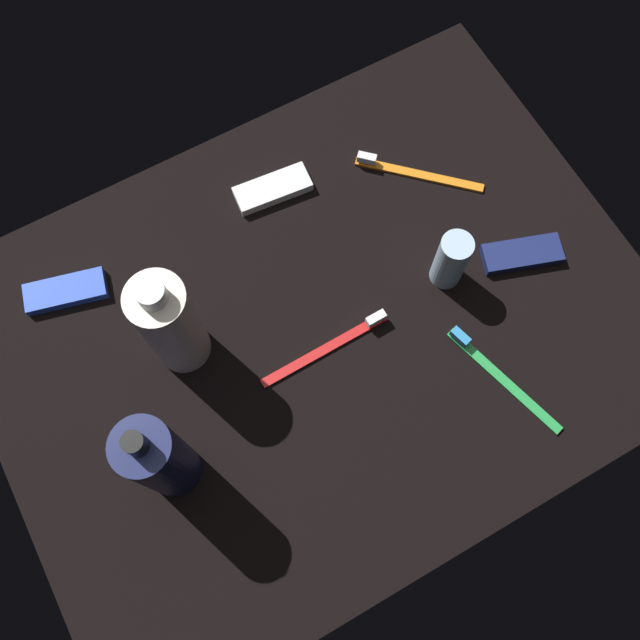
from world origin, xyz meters
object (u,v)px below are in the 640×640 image
at_px(snack_bar_blue, 66,291).
at_px(snack_bar_white, 273,189).
at_px(toothbrush_orange, 411,172).
at_px(toothbrush_red, 332,344).
at_px(lotion_bottle, 159,459).
at_px(snack_bar_navy, 522,254).
at_px(deodorant_stick, 451,260).
at_px(toothbrush_green, 497,373).
at_px(bodywash_bottle, 170,324).

height_order(snack_bar_blue, snack_bar_white, same).
distance_m(toothbrush_orange, snack_bar_blue, 0.49).
distance_m(toothbrush_red, snack_bar_blue, 0.35).
bearing_deg(lotion_bottle, snack_bar_white, 44.89).
height_order(lotion_bottle, snack_bar_navy, lotion_bottle).
xyz_separation_m(deodorant_stick, snack_bar_navy, (0.10, -0.03, -0.04)).
distance_m(deodorant_stick, snack_bar_blue, 0.50).
xyz_separation_m(toothbrush_red, snack_bar_blue, (-0.27, 0.23, 0.00)).
height_order(toothbrush_green, snack_bar_navy, toothbrush_green).
bearing_deg(snack_bar_navy, lotion_bottle, -157.46).
xyz_separation_m(lotion_bottle, snack_bar_white, (0.28, 0.28, -0.09)).
bearing_deg(snack_bar_white, deodorant_stick, -51.80).
xyz_separation_m(lotion_bottle, deodorant_stick, (0.42, 0.06, -0.05)).
bearing_deg(deodorant_stick, lotion_bottle, -172.16).
bearing_deg(lotion_bottle, deodorant_stick, 7.84).
height_order(bodywash_bottle, toothbrush_green, bodywash_bottle).
relative_size(snack_bar_blue, snack_bar_white, 1.00).
xyz_separation_m(toothbrush_red, toothbrush_green, (0.16, -0.13, 0.00)).
bearing_deg(bodywash_bottle, toothbrush_orange, 11.02).
relative_size(lotion_bottle, toothbrush_red, 1.18).
relative_size(toothbrush_green, snack_bar_white, 1.70).
xyz_separation_m(toothbrush_red, snack_bar_navy, (0.28, -0.01, 0.00)).
bearing_deg(snack_bar_blue, snack_bar_white, 15.09).
xyz_separation_m(toothbrush_red, snack_bar_white, (0.04, 0.23, 0.00)).
bearing_deg(snack_bar_navy, bodywash_bottle, -173.93).
xyz_separation_m(lotion_bottle, toothbrush_red, (0.24, 0.04, -0.09)).
bearing_deg(snack_bar_blue, lotion_bottle, -69.87).
xyz_separation_m(deodorant_stick, snack_bar_blue, (-0.44, 0.22, -0.04)).
bearing_deg(snack_bar_navy, toothbrush_orange, 128.37).
bearing_deg(toothbrush_green, bodywash_bottle, 145.73).
height_order(lotion_bottle, bodywash_bottle, lotion_bottle).
height_order(toothbrush_orange, snack_bar_blue, toothbrush_orange).
relative_size(lotion_bottle, toothbrush_orange, 1.52).
height_order(deodorant_stick, toothbrush_green, deodorant_stick).
distance_m(snack_bar_white, snack_bar_navy, 0.35).
bearing_deg(toothbrush_green, snack_bar_navy, 45.33).
height_order(lotion_bottle, deodorant_stick, lotion_bottle).
xyz_separation_m(toothbrush_red, toothbrush_orange, (0.22, 0.16, 0.00)).
bearing_deg(snack_bar_blue, toothbrush_green, -25.61).
xyz_separation_m(lotion_bottle, toothbrush_green, (0.40, -0.09, -0.09)).
bearing_deg(toothbrush_green, toothbrush_orange, 79.28).
distance_m(bodywash_bottle, toothbrush_red, 0.21).
height_order(toothbrush_orange, snack_bar_white, toothbrush_orange).
bearing_deg(toothbrush_green, lotion_bottle, 167.62).
distance_m(toothbrush_red, snack_bar_navy, 0.28).
relative_size(toothbrush_red, snack_bar_navy, 1.73).
bearing_deg(snack_bar_blue, deodorant_stick, -11.40).
xyz_separation_m(bodywash_bottle, snack_bar_blue, (-0.10, 0.14, -0.08)).
bearing_deg(lotion_bottle, toothbrush_red, 10.45).
relative_size(toothbrush_red, toothbrush_green, 1.02).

